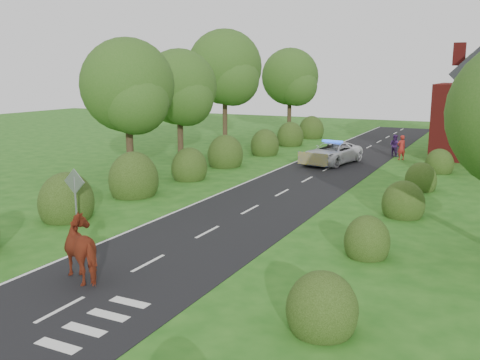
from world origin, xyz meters
The scene contains 14 objects.
ground centered at (0.00, 0.00, 0.00)m, with size 120.00×120.00×0.00m, color #215A16.
road centered at (0.00, 15.00, 0.01)m, with size 6.00×70.00×0.02m, color black.
road_markings centered at (-1.60, 12.93, 0.03)m, with size 4.96×70.00×0.01m.
hedgerow_left centered at (-6.51, 11.69, 0.75)m, with size 2.75×50.41×3.00m.
hedgerow_right centered at (6.60, 11.21, 0.55)m, with size 2.10×45.78×2.10m.
tree_left_a centered at (-9.75, 11.86, 5.34)m, with size 5.74×5.60×8.38m.
tree_left_b centered at (-11.25, 19.86, 5.04)m, with size 5.74×5.60×8.07m.
tree_left_c centered at (-12.70, 29.83, 6.53)m, with size 6.97×6.80×10.22m.
tree_left_d centered at (-10.23, 39.85, 5.64)m, with size 6.15×6.00×8.89m.
road_sign centered at (-5.00, 2.00, 1.65)m, with size 1.06×0.08×2.53m.
cow centered at (-0.92, -1.88, 0.81)m, with size 1.21×2.30×1.63m, color maroon.
police_van centered at (-0.38, 22.28, 0.75)m, with size 3.48×5.82×1.65m.
pedestrian_red centered at (3.69, 26.16, 0.91)m, with size 0.66×0.44×1.82m, color maroon.
pedestrian_purple centered at (2.92, 27.71, 0.83)m, with size 0.81×0.63×1.67m, color #4E2572.
Camera 1 is at (10.35, -13.91, 6.31)m, focal length 40.00 mm.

